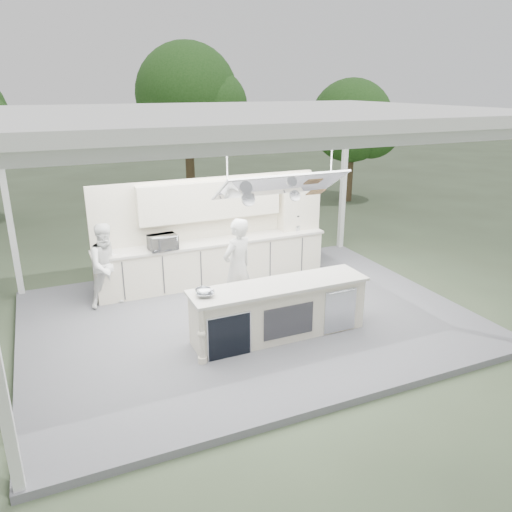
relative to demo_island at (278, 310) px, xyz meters
name	(u,v)px	position (x,y,z in m)	size (l,w,h in m)	color
ground	(248,321)	(-0.18, 0.91, -0.60)	(90.00, 90.00, 0.00)	#49593D
stage_deck	(248,319)	(-0.18, 0.91, -0.54)	(8.00, 6.00, 0.12)	slate
tent	(247,118)	(-0.18, 0.90, 3.11)	(8.20, 6.20, 3.86)	white
demo_island	(278,310)	(0.00, 0.00, 0.00)	(3.10, 0.79, 0.95)	#EFEACA
back_counter	(214,261)	(-0.18, 2.81, 0.00)	(5.08, 0.72, 0.95)	#EFEACA
back_wall_unit	(229,213)	(0.27, 3.03, 0.98)	(5.05, 0.48, 2.25)	#EFEACA
tree_cluster	(130,114)	(-0.34, 10.68, 2.69)	(19.55, 9.40, 5.85)	#493B24
head_chef	(238,268)	(-0.32, 1.07, 0.46)	(0.68, 0.45, 1.87)	silver
sous_chef	(108,265)	(-2.44, 2.46, 0.35)	(0.81, 0.63, 1.66)	white
toaster_oven	(163,242)	(-1.32, 2.61, 0.63)	(0.56, 0.38, 0.31)	#B0B2B7
bowl_large	(205,294)	(-1.28, 0.03, 0.51)	(0.30, 0.30, 0.07)	silver
bowl_small	(203,291)	(-1.28, 0.14, 0.51)	(0.25, 0.25, 0.08)	silver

